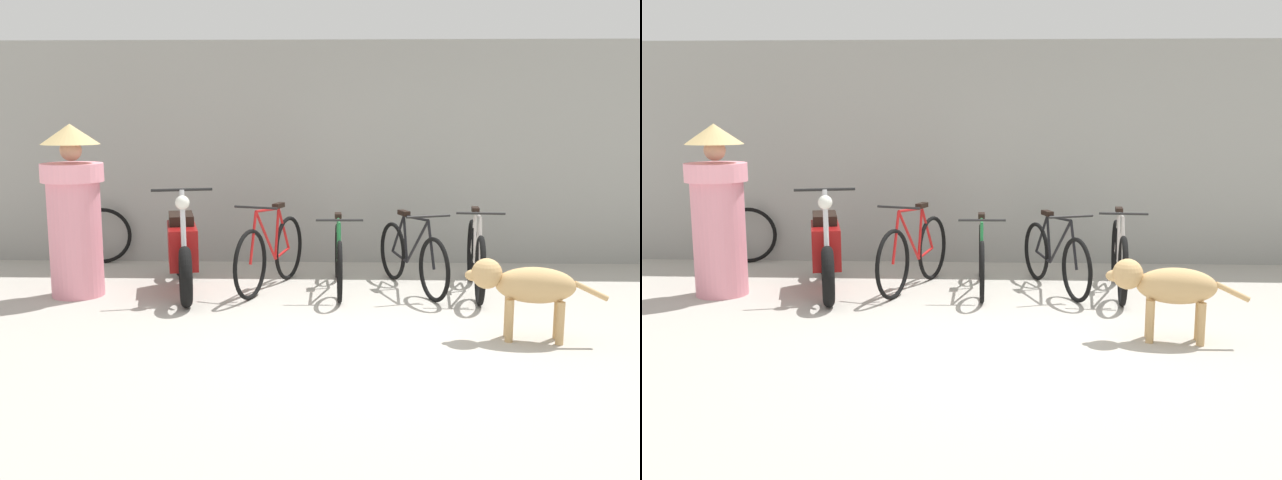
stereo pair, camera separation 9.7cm
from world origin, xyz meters
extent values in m
plane|color=#ADA89E|center=(0.00, 0.00, 0.00)|extent=(60.00, 60.00, 0.00)
cube|color=gray|center=(0.00, 3.28, 1.32)|extent=(9.57, 0.20, 2.64)
torus|color=black|center=(-1.23, 1.33, 0.35)|extent=(0.26, 0.67, 0.69)
torus|color=black|center=(-0.93, 2.23, 0.35)|extent=(0.26, 0.67, 0.69)
cylinder|color=red|center=(-1.11, 1.68, 0.57)|extent=(0.18, 0.46, 0.57)
cylinder|color=red|center=(-1.03, 1.94, 0.56)|extent=(0.07, 0.13, 0.53)
cylinder|color=red|center=(-1.10, 1.72, 0.83)|extent=(0.20, 0.53, 0.06)
cylinder|color=red|center=(-0.98, 2.06, 0.32)|extent=(0.14, 0.35, 0.08)
cylinder|color=red|center=(-0.97, 2.11, 0.58)|extent=(0.12, 0.28, 0.48)
cylinder|color=red|center=(-1.21, 1.40, 0.60)|extent=(0.08, 0.17, 0.51)
cube|color=black|center=(-1.01, 1.98, 0.85)|extent=(0.12, 0.19, 0.05)
cylinder|color=black|center=(-1.19, 1.47, 0.89)|extent=(0.44, 0.17, 0.02)
torus|color=black|center=(-0.36, 1.24, 0.30)|extent=(0.06, 0.60, 0.60)
torus|color=black|center=(-0.39, 2.31, 0.30)|extent=(0.06, 0.60, 0.60)
cylinder|color=#1E7238|center=(-0.38, 1.65, 0.50)|extent=(0.04, 0.53, 0.50)
cylinder|color=#1E7238|center=(-0.38, 1.96, 0.48)|extent=(0.03, 0.13, 0.46)
cylinder|color=#1E7238|center=(-0.38, 1.71, 0.72)|extent=(0.05, 0.61, 0.06)
cylinder|color=#1E7238|center=(-0.39, 2.11, 0.28)|extent=(0.04, 0.40, 0.07)
cylinder|color=#1E7238|center=(-0.39, 2.16, 0.51)|extent=(0.04, 0.32, 0.42)
cylinder|color=#1E7238|center=(-0.37, 1.32, 0.52)|extent=(0.03, 0.19, 0.45)
cube|color=black|center=(-0.39, 2.01, 0.74)|extent=(0.08, 0.18, 0.05)
cylinder|color=black|center=(-0.37, 1.40, 0.78)|extent=(0.46, 0.04, 0.02)
torus|color=black|center=(0.55, 1.30, 0.32)|extent=(0.25, 0.61, 0.63)
torus|color=black|center=(0.21, 2.26, 0.32)|extent=(0.25, 0.61, 0.63)
cylinder|color=black|center=(0.42, 1.67, 0.52)|extent=(0.19, 0.48, 0.52)
cylinder|color=black|center=(0.32, 1.95, 0.50)|extent=(0.07, 0.13, 0.48)
cylinder|color=black|center=(0.40, 1.72, 0.76)|extent=(0.22, 0.56, 0.06)
cylinder|color=black|center=(0.27, 2.08, 0.29)|extent=(0.15, 0.37, 0.08)
cylinder|color=black|center=(0.26, 2.13, 0.53)|extent=(0.13, 0.29, 0.44)
cylinder|color=black|center=(0.52, 1.38, 0.54)|extent=(0.09, 0.18, 0.47)
cube|color=black|center=(0.30, 2.00, 0.77)|extent=(0.13, 0.19, 0.05)
cylinder|color=black|center=(0.50, 1.45, 0.81)|extent=(0.44, 0.18, 0.02)
torus|color=black|center=(0.97, 1.18, 0.33)|extent=(0.11, 0.67, 0.67)
torus|color=black|center=(1.06, 2.23, 0.33)|extent=(0.11, 0.67, 0.67)
cylinder|color=beige|center=(1.00, 1.59, 0.55)|extent=(0.08, 0.52, 0.55)
cylinder|color=beige|center=(1.03, 1.89, 0.53)|extent=(0.04, 0.13, 0.51)
cylinder|color=beige|center=(1.01, 1.64, 0.80)|extent=(0.08, 0.61, 0.06)
cylinder|color=beige|center=(1.04, 2.04, 0.31)|extent=(0.06, 0.40, 0.08)
cylinder|color=beige|center=(1.05, 2.09, 0.56)|extent=(0.06, 0.31, 0.47)
cylinder|color=beige|center=(0.97, 1.26, 0.58)|extent=(0.04, 0.19, 0.49)
cube|color=black|center=(1.04, 1.94, 0.82)|extent=(0.09, 0.19, 0.05)
cylinder|color=black|center=(0.98, 1.34, 0.86)|extent=(0.46, 0.07, 0.02)
torus|color=black|center=(-1.80, 1.02, 0.29)|extent=(0.25, 0.59, 0.58)
torus|color=black|center=(-2.13, 2.31, 0.29)|extent=(0.25, 0.59, 0.58)
cube|color=maroon|center=(-1.97, 1.66, 0.47)|extent=(0.47, 0.85, 0.41)
cube|color=black|center=(-2.00, 1.80, 0.73)|extent=(0.36, 0.56, 0.10)
cylinder|color=silver|center=(-1.87, 1.26, 0.78)|extent=(0.09, 0.16, 0.61)
cylinder|color=silver|center=(-1.83, 1.11, 0.38)|extent=(0.09, 0.23, 0.21)
cylinder|color=black|center=(-1.88, 1.31, 1.08)|extent=(0.57, 0.17, 0.03)
sphere|color=silver|center=(-1.87, 1.28, 0.96)|extent=(0.17, 0.17, 0.14)
ellipsoid|color=tan|center=(1.20, 0.09, 0.46)|extent=(0.66, 0.38, 0.29)
cylinder|color=tan|center=(1.00, 0.04, 0.17)|extent=(0.07, 0.07, 0.35)
cylinder|color=tan|center=(1.02, 0.19, 0.17)|extent=(0.07, 0.07, 0.35)
cylinder|color=tan|center=(1.39, -0.02, 0.17)|extent=(0.07, 0.07, 0.35)
cylinder|color=tan|center=(1.41, 0.14, 0.17)|extent=(0.07, 0.07, 0.35)
sphere|color=tan|center=(0.83, 0.14, 0.54)|extent=(0.28, 0.28, 0.25)
ellipsoid|color=tan|center=(0.72, 0.16, 0.52)|extent=(0.15, 0.12, 0.09)
cylinder|color=tan|center=(1.63, 0.02, 0.43)|extent=(0.28, 0.08, 0.16)
cylinder|color=pink|center=(-2.98, 1.44, 0.66)|extent=(0.70, 0.70, 1.32)
cylinder|color=#FFA0B2|center=(-2.98, 1.44, 1.23)|extent=(0.83, 0.83, 0.18)
sphere|color=tan|center=(-2.98, 1.44, 1.45)|extent=(0.29, 0.29, 0.21)
cone|color=tan|center=(-2.98, 1.44, 1.60)|extent=(0.77, 0.77, 0.20)
torus|color=black|center=(-3.23, 3.02, 0.34)|extent=(0.66, 0.21, 0.67)
camera|label=1|loc=(-0.33, -5.77, 1.83)|focal=42.00mm
camera|label=2|loc=(-0.23, -5.77, 1.83)|focal=42.00mm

